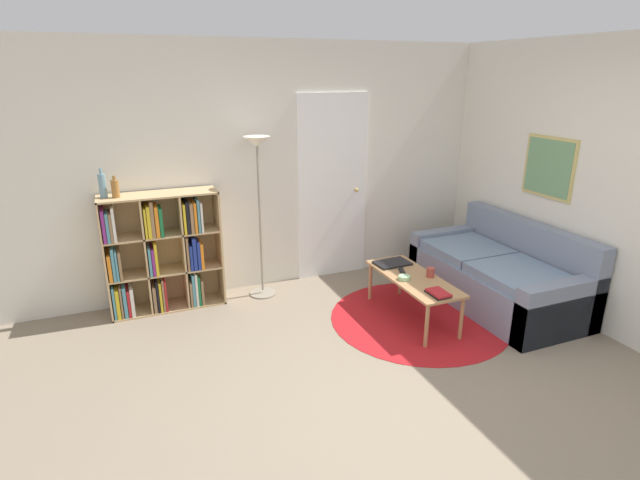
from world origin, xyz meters
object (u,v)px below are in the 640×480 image
(bookshelf, at_px, (161,254))
(coffee_table, at_px, (413,281))
(couch, at_px, (501,276))
(floor_lamp, at_px, (258,171))
(bottle_left, at_px, (103,185))
(cup, at_px, (430,272))
(bowl, at_px, (404,278))
(bottle_middle, at_px, (115,189))
(laptop, at_px, (392,263))

(bookshelf, height_order, coffee_table, bookshelf)
(couch, relative_size, coffee_table, 1.63)
(floor_lamp, relative_size, bottle_left, 6.18)
(floor_lamp, distance_m, cup, 1.96)
(bookshelf, bearing_deg, bowl, -29.46)
(bookshelf, distance_m, couch, 3.46)
(floor_lamp, height_order, bowl, floor_lamp)
(bookshelf, xyz_separation_m, cup, (2.34, -1.21, -0.10))
(cup, distance_m, bottle_middle, 3.03)
(coffee_table, bearing_deg, bookshelf, 152.26)
(couch, distance_m, bottle_middle, 3.88)
(bottle_left, bearing_deg, floor_lamp, -3.64)
(couch, bearing_deg, bottle_left, 162.01)
(laptop, relative_size, bottle_left, 1.32)
(floor_lamp, bearing_deg, laptop, -31.44)
(bookshelf, bearing_deg, coffee_table, -27.74)
(bookshelf, relative_size, couch, 0.65)
(floor_lamp, bearing_deg, coffee_table, -42.33)
(bowl, bearing_deg, floor_lamp, 134.22)
(coffee_table, relative_size, bowl, 9.93)
(bottle_middle, bearing_deg, bottle_left, 157.08)
(couch, xyz_separation_m, bottle_left, (-3.68, 1.19, 1.02))
(couch, distance_m, bowl, 1.18)
(couch, bearing_deg, bookshelf, 160.09)
(couch, bearing_deg, bowl, -180.00)
(coffee_table, xyz_separation_m, bottle_middle, (-2.52, 1.13, 0.89))
(floor_lamp, relative_size, cup, 18.67)
(bowl, relative_size, bottle_left, 0.41)
(bottle_left, relative_size, bottle_middle, 1.34)
(coffee_table, relative_size, bottle_left, 4.10)
(bowl, height_order, bottle_left, bottle_left)
(bottle_left, bearing_deg, bookshelf, -2.72)
(bookshelf, distance_m, floor_lamp, 1.26)
(bowl, bearing_deg, bottle_middle, 154.48)
(couch, relative_size, cup, 20.16)
(bookshelf, xyz_separation_m, bowl, (2.08, -1.17, -0.13))
(floor_lamp, distance_m, bottle_left, 1.44)
(bottle_middle, bearing_deg, bowl, -25.52)
(cup, relative_size, bottle_middle, 0.44)
(coffee_table, bearing_deg, cup, -22.33)
(floor_lamp, bearing_deg, bowl, -45.78)
(couch, bearing_deg, cup, -177.53)
(cup, bearing_deg, bottle_middle, 155.99)
(floor_lamp, distance_m, bottle_middle, 1.34)
(laptop, relative_size, bowl, 3.19)
(laptop, xyz_separation_m, bottle_middle, (-2.51, 0.76, 0.83))
(coffee_table, bearing_deg, couch, -1.13)
(bottle_left, bearing_deg, bowl, -25.41)
(bottle_left, bearing_deg, couch, -17.99)
(floor_lamp, distance_m, bowl, 1.78)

